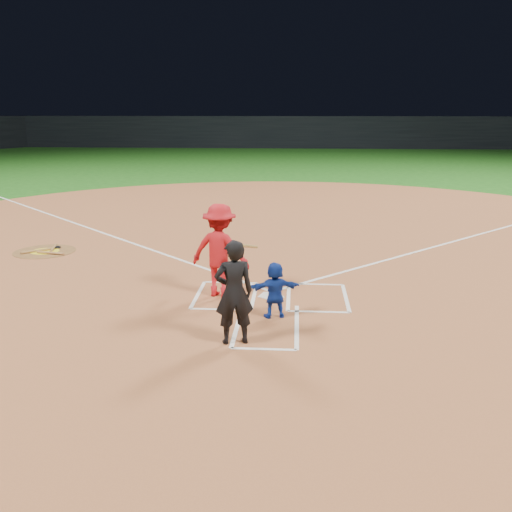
# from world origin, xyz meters

# --- Properties ---
(ground) EXTENTS (120.00, 120.00, 0.00)m
(ground) POSITION_xyz_m (0.00, 0.00, 0.00)
(ground) COLOR #185314
(ground) RESTS_ON ground
(home_plate_dirt) EXTENTS (28.00, 28.00, 0.01)m
(home_plate_dirt) POSITION_xyz_m (0.00, 6.00, 0.01)
(home_plate_dirt) COLOR #955430
(home_plate_dirt) RESTS_ON ground
(stadium_wall_far) EXTENTS (80.00, 1.20, 3.20)m
(stadium_wall_far) POSITION_xyz_m (0.00, 48.00, 1.60)
(stadium_wall_far) COLOR black
(stadium_wall_far) RESTS_ON ground
(home_plate) EXTENTS (0.60, 0.60, 0.02)m
(home_plate) POSITION_xyz_m (0.00, 0.00, 0.02)
(home_plate) COLOR silver
(home_plate) RESTS_ON home_plate_dirt
(on_deck_circle) EXTENTS (1.70, 1.70, 0.01)m
(on_deck_circle) POSITION_xyz_m (-6.55, 3.49, 0.02)
(on_deck_circle) COLOR brown
(on_deck_circle) RESTS_ON home_plate_dirt
(on_deck_logo) EXTENTS (0.80, 0.80, 0.00)m
(on_deck_logo) POSITION_xyz_m (-6.55, 3.49, 0.02)
(on_deck_logo) COLOR yellow
(on_deck_logo) RESTS_ON on_deck_circle
(on_deck_bat_a) EXTENTS (0.24, 0.83, 0.06)m
(on_deck_bat_a) POSITION_xyz_m (-6.40, 3.74, 0.05)
(on_deck_bat_a) COLOR olive
(on_deck_bat_a) RESTS_ON on_deck_circle
(on_deck_bat_b) EXTENTS (0.66, 0.61, 0.06)m
(on_deck_bat_b) POSITION_xyz_m (-6.75, 3.39, 0.05)
(on_deck_bat_b) COLOR olive
(on_deck_bat_b) RESTS_ON on_deck_circle
(on_deck_bat_c) EXTENTS (0.84, 0.23, 0.06)m
(on_deck_bat_c) POSITION_xyz_m (-6.25, 3.19, 0.05)
(on_deck_bat_c) COLOR #996538
(on_deck_bat_c) RESTS_ON on_deck_circle
(bat_weight_donut) EXTENTS (0.19, 0.19, 0.05)m
(bat_weight_donut) POSITION_xyz_m (-6.35, 3.89, 0.05)
(bat_weight_donut) COLOR black
(bat_weight_donut) RESTS_ON on_deck_circle
(catcher) EXTENTS (1.06, 0.58, 1.09)m
(catcher) POSITION_xyz_m (0.12, -1.25, 0.56)
(catcher) COLOR #13329D
(catcher) RESTS_ON home_plate_dirt
(umpire) EXTENTS (0.75, 0.59, 1.81)m
(umpire) POSITION_xyz_m (-0.52, -2.55, 0.92)
(umpire) COLOR black
(umpire) RESTS_ON home_plate_dirt
(chalk_markings) EXTENTS (28.35, 17.32, 0.01)m
(chalk_markings) POSITION_xyz_m (0.00, 5.29, 0.01)
(chalk_markings) COLOR white
(chalk_markings) RESTS_ON home_plate_dirt
(batter_at_plate) EXTENTS (1.51, 1.07, 1.99)m
(batter_at_plate) POSITION_xyz_m (-1.09, -0.01, 1.01)
(batter_at_plate) COLOR red
(batter_at_plate) RESTS_ON home_plate_dirt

